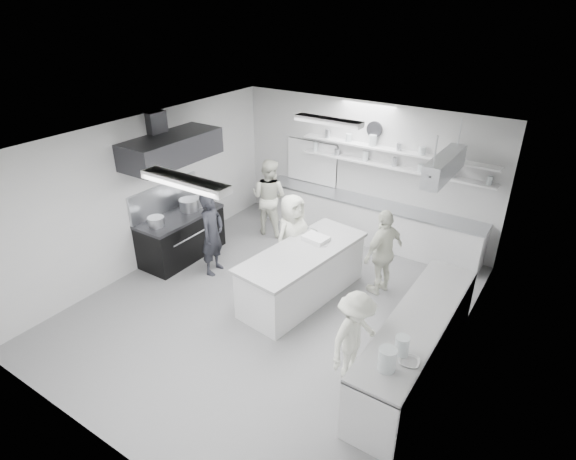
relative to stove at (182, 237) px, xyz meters
The scene contains 27 objects.
floor 2.67m from the stove, ahead, with size 6.00×7.00×0.02m, color gray.
ceiling 3.67m from the stove, ahead, with size 6.00×7.00×0.02m, color silver.
wall_back 4.18m from the stove, 50.01° to the left, with size 6.00×0.04×3.00m, color silver.
wall_front 4.80m from the stove, 56.31° to the right, with size 6.00×0.04×3.00m, color silver.
wall_left 1.19m from the stove, 135.00° to the right, with size 0.04×7.00×3.00m, color silver.
wall_right 5.71m from the stove, ahead, with size 0.04×7.00×3.00m, color silver.
stove is the anchor object (origin of this frame).
exhaust_hood 1.90m from the stove, 90.00° to the right, with size 0.85×2.00×0.50m, color #2B2B2E.
back_counter 4.03m from the stove, 43.99° to the left, with size 5.00×0.60×0.92m, color white.
shelf_lower 4.63m from the stove, 41.99° to the left, with size 4.20×0.26×0.04m, color white.
shelf_upper 4.74m from the stove, 41.99° to the left, with size 4.20×0.26×0.04m, color white.
pass_through_window 3.49m from the stove, 67.12° to the left, with size 1.30×0.04×1.00m, color black.
wall_clock 4.60m from the stove, 47.54° to the left, with size 0.32×0.32×0.05m, color silver.
right_counter 5.28m from the stove, ahead, with size 0.74×3.30×0.94m, color white.
pot_rack 5.35m from the stove, 23.50° to the left, with size 0.30×1.60×0.40m, color #B1B4B9.
light_fixture_front 4.22m from the stove, 40.24° to the right, with size 1.30×0.25×0.10m, color white.
light_fixture_rear 3.86m from the stove, 28.30° to the left, with size 1.30×0.25×0.10m, color white.
prep_island 2.89m from the stove, ahead, with size 0.93×2.51×0.92m, color white.
stove_pot 0.67m from the stove, 90.00° to the left, with size 0.39×0.39×0.28m, color #B1B4B9.
cook_stove 1.04m from the stove, ahead, with size 0.61×0.40×1.67m, color black.
cook_back 2.14m from the stove, 64.92° to the left, with size 0.86×0.67×1.77m, color white.
cook_island_left 2.44m from the stove, 16.01° to the left, with size 0.82×0.54×1.68m, color white.
cook_island_right 4.16m from the stove, 15.22° to the left, with size 0.97×0.40×1.65m, color white.
cook_right 4.72m from the stove, 14.67° to the right, with size 0.93×0.53×1.44m, color white.
bowl_island_a 2.79m from the stove, 16.48° to the left, with size 0.28×0.28×0.07m, color #B1B4B9.
bowl_island_b 3.14m from the stove, ahead, with size 0.21×0.21×0.06m, color white.
bowl_right 5.67m from the stove, 15.66° to the right, with size 0.25×0.25×0.06m, color white.
Camera 1 is at (4.02, -5.61, 5.02)m, focal length 29.38 mm.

